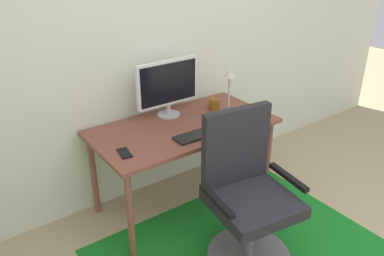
# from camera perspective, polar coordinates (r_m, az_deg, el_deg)

# --- Properties ---
(wall_back) EXTENTS (6.00, 0.10, 2.60)m
(wall_back) POSITION_cam_1_polar(r_m,az_deg,el_deg) (3.11, -5.71, 13.29)
(wall_back) COLOR silver
(wall_back) RESTS_ON ground
(area_rug) EXTENTS (1.87, 1.33, 0.01)m
(area_rug) POSITION_cam_1_polar(r_m,az_deg,el_deg) (2.89, 6.76, -17.22)
(area_rug) COLOR #167621
(area_rug) RESTS_ON ground
(desk) EXTENTS (1.38, 0.72, 0.71)m
(desk) POSITION_cam_1_polar(r_m,az_deg,el_deg) (2.98, -1.24, -0.71)
(desk) COLOR brown
(desk) RESTS_ON ground
(monitor) EXTENTS (0.53, 0.18, 0.45)m
(monitor) POSITION_cam_1_polar(r_m,az_deg,el_deg) (3.03, -3.55, 6.29)
(monitor) COLOR #B2B2B7
(monitor) RESTS_ON desk
(keyboard) EXTENTS (0.43, 0.13, 0.02)m
(keyboard) POSITION_cam_1_polar(r_m,az_deg,el_deg) (2.80, 1.54, -0.76)
(keyboard) COLOR black
(keyboard) RESTS_ON desk
(computer_mouse) EXTENTS (0.06, 0.10, 0.03)m
(computer_mouse) POSITION_cam_1_polar(r_m,az_deg,el_deg) (3.02, 5.90, 1.27)
(computer_mouse) COLOR black
(computer_mouse) RESTS_ON desk
(coffee_cup) EXTENTS (0.09, 0.09, 0.09)m
(coffee_cup) POSITION_cam_1_polar(r_m,az_deg,el_deg) (3.21, 3.23, 3.48)
(coffee_cup) COLOR brown
(coffee_cup) RESTS_ON desk
(cell_phone) EXTENTS (0.09, 0.15, 0.01)m
(cell_phone) POSITION_cam_1_polar(r_m,az_deg,el_deg) (2.60, -9.78, -3.61)
(cell_phone) COLOR black
(cell_phone) RESTS_ON desk
(desk_lamp) EXTENTS (0.11, 0.11, 0.37)m
(desk_lamp) POSITION_cam_1_polar(r_m,az_deg,el_deg) (3.07, 5.44, 6.53)
(desk_lamp) COLOR black
(desk_lamp) RESTS_ON desk
(office_chair) EXTENTS (0.62, 0.56, 1.03)m
(office_chair) POSITION_cam_1_polar(r_m,az_deg,el_deg) (2.61, 7.95, -10.89)
(office_chair) COLOR slate
(office_chair) RESTS_ON ground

